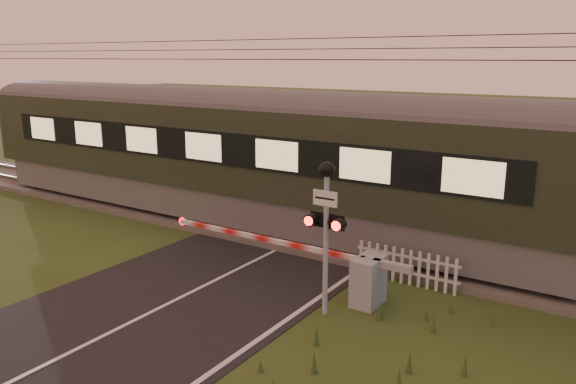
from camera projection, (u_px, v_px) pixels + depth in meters
The scene contains 7 objects.
ground at pixel (154, 312), 12.62m from camera, with size 160.00×160.00×0.00m, color #314119.
road at pixel (147, 315), 12.41m from camera, with size 6.00×140.00×0.03m.
track_bed at pixel (305, 234), 17.88m from camera, with size 140.00×3.40×0.39m.
overhead_wires at pixel (306, 52), 16.55m from camera, with size 120.00×0.62×0.62m.
boom_gate at pixel (356, 275), 13.03m from camera, with size 6.94×0.88×1.17m.
crossing_signal at pixel (326, 211), 11.96m from camera, with size 0.88×0.36×3.46m.
picket_fence at pixel (406, 267), 14.04m from camera, with size 2.72×0.08×0.93m.
Camera 1 is at (8.90, -8.07, 5.59)m, focal length 35.00 mm.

